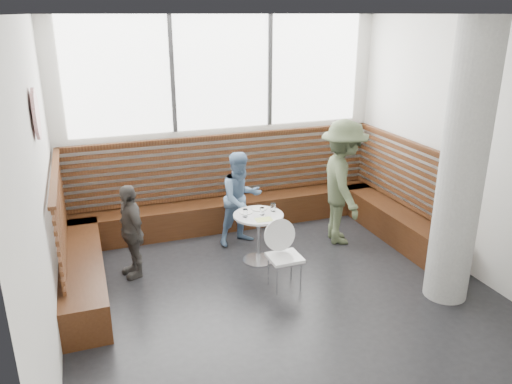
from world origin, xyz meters
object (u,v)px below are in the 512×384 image
object	(u,v)px
concrete_column	(462,168)
cafe_table	(258,228)
cafe_chair	(283,249)
adult_man	(343,182)
child_back	(241,199)
child_left	(131,231)

from	to	relation	value
concrete_column	cafe_table	world-z (taller)	concrete_column
concrete_column	cafe_chair	size ratio (longest dim) A/B	3.78
cafe_chair	adult_man	world-z (taller)	adult_man
cafe_table	child_back	distance (m)	0.67
concrete_column	child_back	xyz separation A→B (m)	(-1.86, 2.21, -0.91)
child_left	child_back	bearing A→B (deg)	92.51
cafe_table	cafe_chair	xyz separation A→B (m)	(0.06, -0.71, 0.00)
child_back	child_left	world-z (taller)	child_back
cafe_table	child_left	world-z (taller)	child_left
adult_man	cafe_table	bearing A→B (deg)	113.32
concrete_column	child_back	distance (m)	3.03
adult_man	child_back	world-z (taller)	adult_man
adult_man	child_back	bearing A→B (deg)	87.58
adult_man	child_back	size ratio (longest dim) A/B	1.32
cafe_table	child_back	world-z (taller)	child_back
child_left	cafe_table	bearing A→B (deg)	70.27
cafe_chair	adult_man	xyz separation A→B (m)	(1.31, 0.93, 0.42)
concrete_column	child_left	world-z (taller)	concrete_column
cafe_chair	adult_man	bearing A→B (deg)	34.39
adult_man	child_back	xyz separation A→B (m)	(-1.41, 0.42, -0.22)
cafe_chair	child_back	world-z (taller)	child_back
adult_man	cafe_chair	bearing A→B (deg)	139.53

